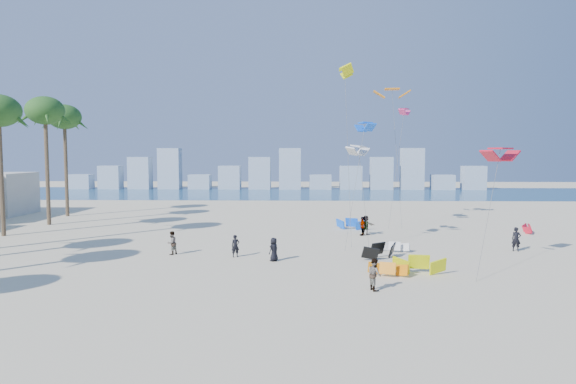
{
  "coord_description": "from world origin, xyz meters",
  "views": [
    {
      "loc": [
        4.1,
        -20.01,
        7.27
      ],
      "look_at": [
        3.0,
        16.0,
        4.5
      ],
      "focal_mm": 31.13,
      "sensor_mm": 36.0,
      "label": 1
    }
  ],
  "objects": [
    {
      "name": "ground",
      "position": [
        0.0,
        0.0,
        0.0
      ],
      "size": [
        220.0,
        220.0,
        0.0
      ],
      "primitive_type": "plane",
      "color": "beige",
      "rests_on": "ground"
    },
    {
      "name": "ocean",
      "position": [
        0.0,
        72.0,
        0.01
      ],
      "size": [
        220.0,
        220.0,
        0.0
      ],
      "primitive_type": "plane",
      "color": "navy",
      "rests_on": "ground"
    },
    {
      "name": "kitesurfer_near",
      "position": [
        -0.66,
        14.56,
        0.79
      ],
      "size": [
        0.66,
        0.54,
        1.57
      ],
      "primitive_type": "imported",
      "rotation": [
        0.0,
        0.0,
        0.32
      ],
      "color": "black",
      "rests_on": "ground"
    },
    {
      "name": "kitesurfer_mid",
      "position": [
        7.91,
        6.28,
        0.85
      ],
      "size": [
        0.87,
        0.98,
        1.7
      ],
      "primitive_type": "imported",
      "rotation": [
        0.0,
        0.0,
        1.88
      ],
      "color": "gray",
      "rests_on": "ground"
    },
    {
      "name": "kitesurfers_far",
      "position": [
        9.26,
        17.94,
        0.84
      ],
      "size": [
        28.56,
        17.45,
        1.8
      ],
      "color": "black",
      "rests_on": "ground"
    },
    {
      "name": "grounded_kites",
      "position": [
        11.4,
        17.17,
        0.46
      ],
      "size": [
        18.53,
        20.64,
        1.02
      ],
      "color": "orange",
      "rests_on": "ground"
    },
    {
      "name": "flying_kites",
      "position": [
        14.44,
        22.61,
        11.22
      ],
      "size": [
        23.17,
        30.39,
        15.49
      ],
      "color": "silver",
      "rests_on": "ground"
    },
    {
      "name": "distant_skyline",
      "position": [
        -1.19,
        82.0,
        3.09
      ],
      "size": [
        85.0,
        3.0,
        8.4
      ],
      "color": "#9EADBF",
      "rests_on": "ground"
    }
  ]
}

